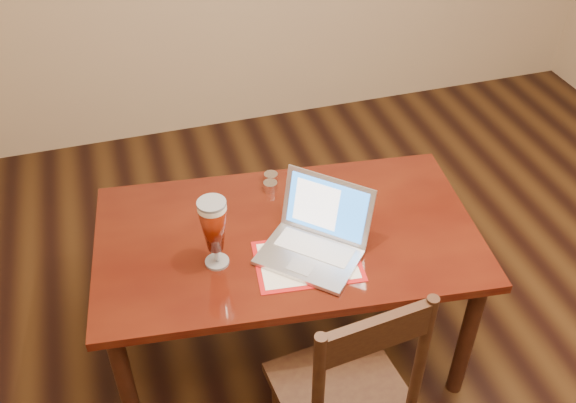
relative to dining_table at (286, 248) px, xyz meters
name	(u,v)px	position (x,y,z in m)	size (l,w,h in m)	color
room_shell	(551,13)	(0.54, -0.51, 1.13)	(4.51, 5.01, 2.71)	tan
dining_table	(286,248)	(0.00, 0.00, 0.00)	(1.60, 1.02, 1.00)	#471509
dining_chair	(346,395)	(0.03, -0.62, -0.15)	(0.48, 0.46, 1.04)	black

